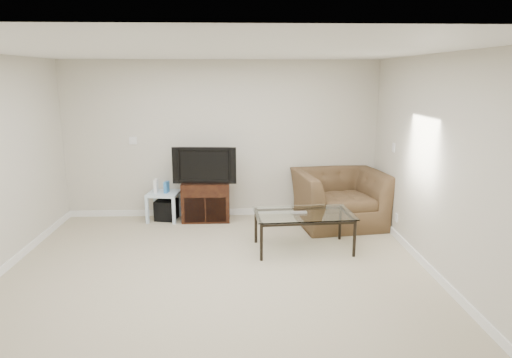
{
  "coord_description": "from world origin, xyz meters",
  "views": [
    {
      "loc": [
        0.26,
        -4.76,
        2.26
      ],
      "look_at": [
        0.5,
        1.2,
        0.9
      ],
      "focal_mm": 32.0,
      "sensor_mm": 36.0,
      "label": 1
    }
  ],
  "objects_px": {
    "side_table": "(164,206)",
    "television": "(205,164)",
    "tv_stand": "(206,200)",
    "coffee_table": "(303,231)",
    "subwoofer": "(166,210)",
    "recliner": "(339,189)"
  },
  "relations": [
    {
      "from": "side_table",
      "to": "television",
      "type": "bearing_deg",
      "value": -2.66
    },
    {
      "from": "tv_stand",
      "to": "television",
      "type": "bearing_deg",
      "value": -90.0
    },
    {
      "from": "coffee_table",
      "to": "subwoofer",
      "type": "bearing_deg",
      "value": 145.48
    },
    {
      "from": "television",
      "to": "recliner",
      "type": "xyz_separation_m",
      "value": [
        2.06,
        -0.31,
        -0.35
      ]
    },
    {
      "from": "side_table",
      "to": "recliner",
      "type": "xyz_separation_m",
      "value": [
        2.73,
        -0.34,
        0.33
      ]
    },
    {
      "from": "side_table",
      "to": "recliner",
      "type": "bearing_deg",
      "value": -7.1
    },
    {
      "from": "subwoofer",
      "to": "side_table",
      "type": "bearing_deg",
      "value": -153.54
    },
    {
      "from": "tv_stand",
      "to": "subwoofer",
      "type": "xyz_separation_m",
      "value": [
        -0.64,
        0.02,
        -0.15
      ]
    },
    {
      "from": "tv_stand",
      "to": "side_table",
      "type": "distance_m",
      "value": 0.67
    },
    {
      "from": "television",
      "to": "subwoofer",
      "type": "relative_size",
      "value": 2.9
    },
    {
      "from": "tv_stand",
      "to": "coffee_table",
      "type": "height_order",
      "value": "tv_stand"
    },
    {
      "from": "tv_stand",
      "to": "subwoofer",
      "type": "relative_size",
      "value": 2.35
    },
    {
      "from": "television",
      "to": "side_table",
      "type": "height_order",
      "value": "television"
    },
    {
      "from": "recliner",
      "to": "coffee_table",
      "type": "bearing_deg",
      "value": -132.62
    },
    {
      "from": "coffee_table",
      "to": "television",
      "type": "bearing_deg",
      "value": 135.7
    },
    {
      "from": "television",
      "to": "coffee_table",
      "type": "xyz_separation_m",
      "value": [
        1.36,
        -1.33,
        -0.66
      ]
    },
    {
      "from": "subwoofer",
      "to": "coffee_table",
      "type": "relative_size",
      "value": 0.25
    },
    {
      "from": "television",
      "to": "recliner",
      "type": "distance_m",
      "value": 2.11
    },
    {
      "from": "subwoofer",
      "to": "tv_stand",
      "type": "bearing_deg",
      "value": -1.36
    },
    {
      "from": "television",
      "to": "subwoofer",
      "type": "distance_m",
      "value": 0.98
    },
    {
      "from": "tv_stand",
      "to": "side_table",
      "type": "xyz_separation_m",
      "value": [
        -0.67,
        0.0,
        -0.08
      ]
    },
    {
      "from": "recliner",
      "to": "coffee_table",
      "type": "distance_m",
      "value": 1.28
    }
  ]
}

